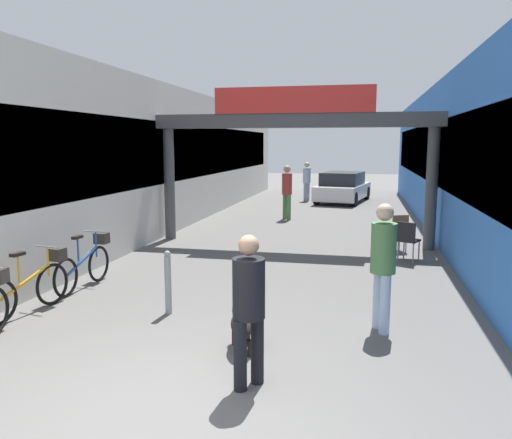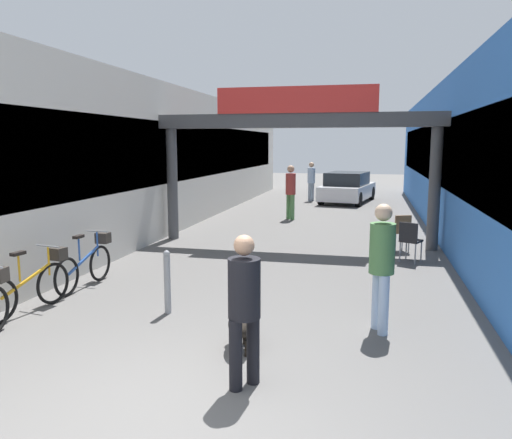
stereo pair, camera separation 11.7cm
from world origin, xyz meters
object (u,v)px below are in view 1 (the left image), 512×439
pedestrian_carrying_crate (287,188)px  cafe_chair_wood_farther (398,229)px  pedestrian_with_dog (249,302)px  pedestrian_elderly_walking (307,179)px  pedestrian_companion (383,259)px  bicycle_orange_second (32,284)px  bicycle_blue_third (86,263)px  parked_car_white (343,188)px  dog_on_leash (242,323)px  bollard_post_metal (168,282)px  cafe_chair_black_nearer (408,238)px

pedestrian_carrying_crate → cafe_chair_wood_farther: size_ratio=2.07×
pedestrian_with_dog → pedestrian_elderly_walking: 17.62m
pedestrian_companion → bicycle_orange_second: 5.21m
bicycle_blue_third → pedestrian_elderly_walking: bearing=81.0°
pedestrian_elderly_walking → parked_car_white: (1.61, -0.04, -0.36)m
bicycle_orange_second → bicycle_blue_third: size_ratio=0.99×
cafe_chair_wood_farther → dog_on_leash: bearing=-109.7°
pedestrian_with_dog → bollard_post_metal: size_ratio=1.68×
dog_on_leash → cafe_chair_black_nearer: cafe_chair_black_nearer is taller
cafe_chair_wood_farther → pedestrian_carrying_crate: bearing=126.9°
dog_on_leash → parked_car_white: parked_car_white is taller
pedestrian_companion → cafe_chair_wood_farther: 5.47m
dog_on_leash → cafe_chair_black_nearer: (2.41, 5.27, 0.21)m
bicycle_orange_second → parked_car_white: bearing=75.9°
pedestrian_with_dog → parked_car_white: size_ratio=0.39×
pedestrian_companion → pedestrian_carrying_crate: 10.31m
pedestrian_elderly_walking → bicycle_blue_third: (-2.32, -14.55, -0.57)m
bicycle_blue_third → pedestrian_with_dog: bearing=-39.4°
pedestrian_with_dog → pedestrian_carrying_crate: 11.94m
bollard_post_metal → parked_car_white: bearing=82.8°
pedestrian_companion → cafe_chair_black_nearer: bearing=80.9°
dog_on_leash → bicycle_orange_second: bicycle_orange_second is taller
bicycle_orange_second → cafe_chair_black_nearer: bearing=38.2°
pedestrian_with_dog → dog_on_leash: size_ratio=2.17×
pedestrian_with_dog → pedestrian_companion: size_ratio=0.93×
pedestrian_carrying_crate → cafe_chair_black_nearer: size_ratio=2.07×
pedestrian_with_dog → cafe_chair_wood_farther: 7.63m
dog_on_leash → bollard_post_metal: bearing=143.3°
bollard_post_metal → cafe_chair_black_nearer: (3.81, 4.23, 0.04)m
cafe_chair_black_nearer → pedestrian_carrying_crate: bearing=121.9°
bicycle_orange_second → cafe_chair_wood_farther: bicycle_orange_second is taller
cafe_chair_black_nearer → parked_car_white: (-1.85, 11.30, 0.10)m
dog_on_leash → bollard_post_metal: bollard_post_metal is taller
pedestrian_with_dog → parked_car_white: bearing=89.2°
cafe_chair_wood_farther → cafe_chair_black_nearer: bearing=-83.8°
pedestrian_companion → dog_on_leash: 2.11m
pedestrian_with_dog → pedestrian_elderly_walking: (-1.37, 17.57, 0.07)m
cafe_chair_black_nearer → pedestrian_with_dog: bearing=-108.7°
pedestrian_elderly_walking → parked_car_white: size_ratio=0.41×
pedestrian_carrying_crate → parked_car_white: pedestrian_carrying_crate is taller
bollard_post_metal → pedestrian_companion: bearing=-1.0°
pedestrian_with_dog → bicycle_orange_second: size_ratio=0.98×
pedestrian_companion → pedestrian_carrying_crate: bearing=105.9°
bollard_post_metal → bicycle_orange_second: bearing=-169.5°
bicycle_blue_third → bicycle_orange_second: bearing=-93.0°
bicycle_orange_second → pedestrian_carrying_crate: bearing=77.0°
dog_on_leash → parked_car_white: 16.59m
pedestrian_with_dog → pedestrian_elderly_walking: pedestrian_elderly_walking is taller
parked_car_white → dog_on_leash: bearing=-91.9°
pedestrian_companion → bollard_post_metal: bearing=179.0°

